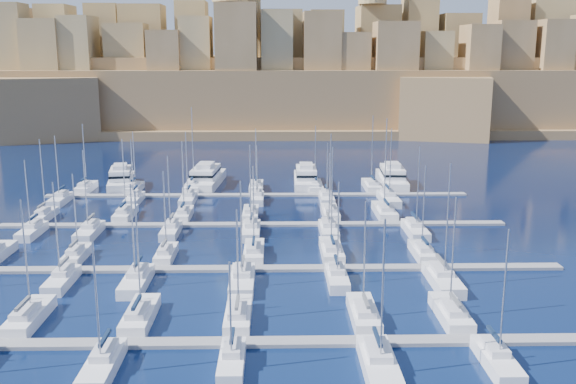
{
  "coord_description": "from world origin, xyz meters",
  "views": [
    {
      "loc": [
        3.67,
        -93.14,
        28.8
      ],
      "look_at": [
        5.72,
        6.0,
        6.61
      ],
      "focal_mm": 40.0,
      "sensor_mm": 36.0,
      "label": 1
    }
  ],
  "objects_px": {
    "motor_yacht_d": "(392,177)",
    "motor_yacht_c": "(306,178)",
    "motor_yacht_a": "(121,179)",
    "sailboat_2": "(140,315)",
    "sailboat_4": "(364,314)",
    "motor_yacht_b": "(206,177)"
  },
  "relations": [
    {
      "from": "sailboat_4",
      "to": "motor_yacht_c",
      "type": "bearing_deg",
      "value": 92.38
    },
    {
      "from": "motor_yacht_c",
      "to": "sailboat_2",
      "type": "bearing_deg",
      "value": -106.93
    },
    {
      "from": "motor_yacht_c",
      "to": "motor_yacht_d",
      "type": "bearing_deg",
      "value": 1.56
    },
    {
      "from": "sailboat_4",
      "to": "motor_yacht_d",
      "type": "distance_m",
      "value": 72.15
    },
    {
      "from": "sailboat_2",
      "to": "motor_yacht_d",
      "type": "distance_m",
      "value": 80.87
    },
    {
      "from": "motor_yacht_b",
      "to": "motor_yacht_d",
      "type": "distance_m",
      "value": 40.08
    },
    {
      "from": "motor_yacht_d",
      "to": "motor_yacht_a",
      "type": "bearing_deg",
      "value": -179.3
    },
    {
      "from": "sailboat_2",
      "to": "motor_yacht_c",
      "type": "height_order",
      "value": "sailboat_2"
    },
    {
      "from": "motor_yacht_d",
      "to": "motor_yacht_c",
      "type": "bearing_deg",
      "value": -178.44
    },
    {
      "from": "sailboat_4",
      "to": "motor_yacht_a",
      "type": "height_order",
      "value": "sailboat_4"
    },
    {
      "from": "sailboat_4",
      "to": "motor_yacht_c",
      "type": "relative_size",
      "value": 0.8
    },
    {
      "from": "motor_yacht_a",
      "to": "sailboat_4",
      "type": "bearing_deg",
      "value": -58.7
    },
    {
      "from": "sailboat_2",
      "to": "motor_yacht_c",
      "type": "xyz_separation_m",
      "value": [
        21.27,
        69.85,
        0.97
      ]
    },
    {
      "from": "motor_yacht_a",
      "to": "motor_yacht_d",
      "type": "bearing_deg",
      "value": 0.7
    },
    {
      "from": "sailboat_2",
      "to": "motor_yacht_a",
      "type": "height_order",
      "value": "sailboat_2"
    },
    {
      "from": "motor_yacht_d",
      "to": "sailboat_2",
      "type": "bearing_deg",
      "value": -119.53
    },
    {
      "from": "motor_yacht_a",
      "to": "motor_yacht_d",
      "type": "distance_m",
      "value": 58.07
    },
    {
      "from": "sailboat_2",
      "to": "sailboat_4",
      "type": "relative_size",
      "value": 1.09
    },
    {
      "from": "sailboat_4",
      "to": "motor_yacht_a",
      "type": "bearing_deg",
      "value": 121.3
    },
    {
      "from": "sailboat_2",
      "to": "motor_yacht_b",
      "type": "bearing_deg",
      "value": 90.18
    },
    {
      "from": "motor_yacht_a",
      "to": "motor_yacht_c",
      "type": "relative_size",
      "value": 1.0
    },
    {
      "from": "sailboat_4",
      "to": "motor_yacht_c",
      "type": "distance_m",
      "value": 69.98
    }
  ]
}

